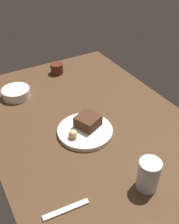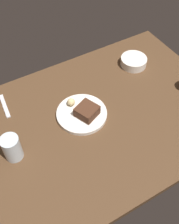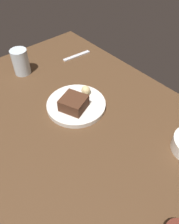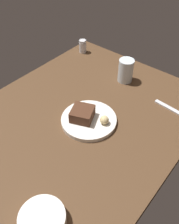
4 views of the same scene
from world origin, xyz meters
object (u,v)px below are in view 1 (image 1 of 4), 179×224
object	(u,v)px
side_bowl	(16,93)
coffee_cup	(57,68)
dessert_plate	(85,131)
water_glass	(148,175)
chocolate_cake_slice	(88,121)
bread_roll	(73,134)
dessert_spoon	(66,210)

from	to	relation	value
side_bowl	coffee_cup	size ratio (longest dim) A/B	1.95
dessert_plate	water_glass	distance (cm)	34.51
chocolate_cake_slice	side_bowl	xyz separation A→B (cm)	(39.20, 18.66, -1.96)
dessert_plate	bread_roll	xyz separation A→B (cm)	(-1.88, 6.49, 2.72)
water_glass	dessert_spoon	bearing A→B (deg)	79.21
dessert_plate	coffee_cup	xyz separation A→B (cm)	(53.03, -11.11, 1.94)
side_bowl	coffee_cup	xyz separation A→B (cm)	(12.34, -27.58, 0.63)
side_bowl	dessert_spoon	xyz separation A→B (cm)	(-69.34, 6.18, -1.88)
dessert_plate	chocolate_cake_slice	xyz separation A→B (cm)	(1.49, -2.20, 3.27)
dessert_plate	bread_roll	bearing A→B (deg)	106.15
dessert_plate	side_bowl	distance (cm)	43.91
chocolate_cake_slice	coffee_cup	bearing A→B (deg)	-9.82
coffee_cup	dessert_plate	bearing A→B (deg)	168.16
dessert_spoon	water_glass	bearing A→B (deg)	174.17
bread_roll	side_bowl	world-z (taller)	bread_roll
bread_roll	water_glass	world-z (taller)	water_glass
coffee_cup	chocolate_cake_slice	bearing A→B (deg)	170.18
dessert_plate	bread_roll	size ratio (longest dim) A/B	6.38
chocolate_cake_slice	dessert_spoon	distance (cm)	39.24
bread_roll	dessert_spoon	bearing A→B (deg)	148.90
dessert_plate	side_bowl	xyz separation A→B (cm)	(40.68, 16.46, 1.31)
dessert_plate	water_glass	size ratio (longest dim) A/B	1.99
chocolate_cake_slice	water_glass	bearing A→B (deg)	-176.01
chocolate_cake_slice	water_glass	xyz separation A→B (cm)	(-35.34, -2.46, 1.57)
dessert_plate	chocolate_cake_slice	world-z (taller)	chocolate_cake_slice
bread_roll	water_glass	bearing A→B (deg)	-160.77
dessert_plate	side_bowl	bearing A→B (deg)	22.03
coffee_cup	dessert_spoon	size ratio (longest dim) A/B	0.47
dessert_plate	coffee_cup	bearing A→B (deg)	-11.84
water_glass	coffee_cup	bearing A→B (deg)	-4.25
water_glass	dessert_spoon	distance (cm)	28.31
side_bowl	coffee_cup	world-z (taller)	coffee_cup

